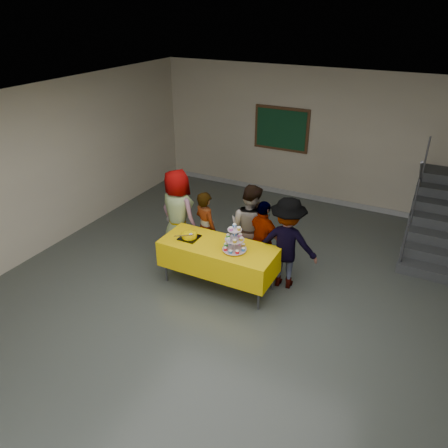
# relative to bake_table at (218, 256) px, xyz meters

# --- Properties ---
(room_shell) EXTENTS (10.00, 10.04, 3.02)m
(room_shell) POSITION_rel_bake_table_xyz_m (0.52, -0.86, 1.57)
(room_shell) COLOR #4C514C
(room_shell) RESTS_ON ground
(bake_table) EXTENTS (1.88, 0.78, 0.77)m
(bake_table) POSITION_rel_bake_table_xyz_m (0.00, 0.00, 0.00)
(bake_table) COLOR #595960
(bake_table) RESTS_ON ground
(cupcake_stand) EXTENTS (0.38, 0.38, 0.44)m
(cupcake_stand) POSITION_rel_bake_table_xyz_m (0.31, -0.05, 0.38)
(cupcake_stand) COLOR silver
(cupcake_stand) RESTS_ON bake_table
(bear_cake) EXTENTS (0.32, 0.36, 0.12)m
(bear_cake) POSITION_rel_bake_table_xyz_m (-0.52, -0.02, 0.27)
(bear_cake) COLOR black
(bear_cake) RESTS_ON bake_table
(schoolchild_a) EXTENTS (0.91, 0.71, 1.66)m
(schoolchild_a) POSITION_rel_bake_table_xyz_m (-1.11, 0.55, 0.27)
(schoolchild_a) COLOR slate
(schoolchild_a) RESTS_ON ground
(schoolchild_b) EXTENTS (0.59, 0.51, 1.37)m
(schoolchild_b) POSITION_rel_bake_table_xyz_m (-0.54, 0.54, 0.13)
(schoolchild_b) COLOR slate
(schoolchild_b) RESTS_ON ground
(schoolchild_c) EXTENTS (0.83, 0.69, 1.55)m
(schoolchild_c) POSITION_rel_bake_table_xyz_m (0.21, 0.77, 0.22)
(schoolchild_c) COLOR slate
(schoolchild_c) RESTS_ON ground
(schoolchild_d) EXTENTS (0.88, 0.56, 1.39)m
(schoolchild_d) POSITION_rel_bake_table_xyz_m (0.53, 0.59, 0.14)
(schoolchild_d) COLOR slate
(schoolchild_d) RESTS_ON ground
(schoolchild_e) EXTENTS (1.07, 0.70, 1.56)m
(schoolchild_e) POSITION_rel_bake_table_xyz_m (0.96, 0.53, 0.22)
(schoolchild_e) COLOR slate
(schoolchild_e) RESTS_ON ground
(staircase) EXTENTS (1.30, 2.40, 2.04)m
(staircase) POSITION_rel_bake_table_xyz_m (3.22, 3.25, -0.07)
(staircase) COLOR #424447
(staircase) RESTS_ON ground
(noticeboard) EXTENTS (1.30, 0.05, 1.00)m
(noticeboard) POSITION_rel_bake_table_xyz_m (-0.51, 4.09, 1.04)
(noticeboard) COLOR #472B16
(noticeboard) RESTS_ON ground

